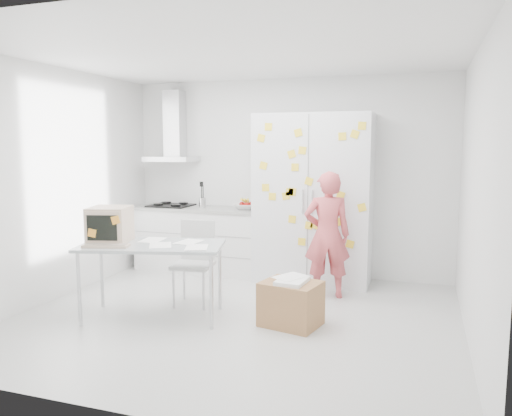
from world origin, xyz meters
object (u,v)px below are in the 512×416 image
(desk, at_px, (125,234))
(chair, at_px, (195,257))
(person, at_px, (327,235))
(cardboard_box, at_px, (291,303))

(desk, relative_size, chair, 1.69)
(person, bearing_deg, desk, 18.08)
(desk, height_order, chair, desk)
(person, xyz_separation_m, chair, (-1.38, -0.70, -0.22))
(desk, xyz_separation_m, chair, (0.51, 0.62, -0.34))
(person, distance_m, chair, 1.56)
(person, height_order, chair, person)
(chair, bearing_deg, cardboard_box, -23.60)
(person, distance_m, desk, 2.31)
(person, bearing_deg, cardboard_box, 64.47)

